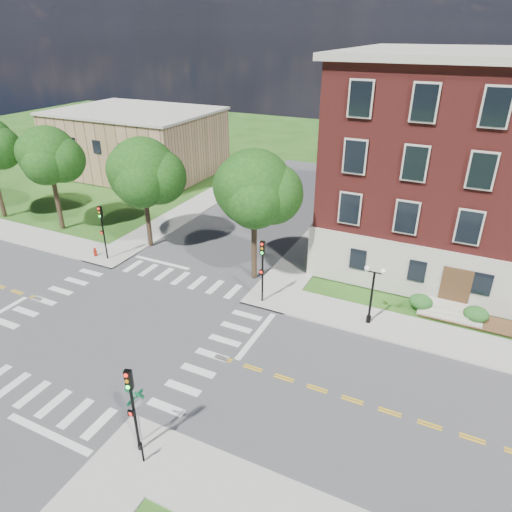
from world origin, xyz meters
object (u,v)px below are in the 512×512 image
at_px(street_sign_pole, 137,406).
at_px(fire_hydrant, 95,252).
at_px(traffic_signal_se, 132,401).
at_px(traffic_signal_ne, 262,264).
at_px(traffic_signal_nw, 102,226).
at_px(push_button_post, 142,451).
at_px(twin_lamp_west, 372,292).

bearing_deg(street_sign_pole, fire_hydrant, 138.75).
xyz_separation_m(traffic_signal_se, traffic_signal_ne, (-0.33, 14.49, 0.00)).
relative_size(traffic_signal_nw, fire_hydrant, 6.40).
height_order(push_button_post, fire_hydrant, push_button_post).
xyz_separation_m(traffic_signal_ne, fire_hydrant, (-16.34, 0.38, -2.72)).
bearing_deg(traffic_signal_se, traffic_signal_ne, 91.29).
distance_m(twin_lamp_west, fire_hydrant, 24.08).
bearing_deg(fire_hydrant, traffic_signal_nw, 1.33).
xyz_separation_m(push_button_post, fire_hydrant, (-17.24, 15.32, -0.33)).
distance_m(traffic_signal_se, street_sign_pole, 1.04).
xyz_separation_m(traffic_signal_nw, street_sign_pole, (15.08, -14.41, -0.88)).
bearing_deg(traffic_signal_nw, push_button_post, -43.96).
height_order(street_sign_pole, fire_hydrant, street_sign_pole).
bearing_deg(traffic_signal_ne, street_sign_pole, -89.78).
relative_size(traffic_signal_se, fire_hydrant, 6.40).
bearing_deg(traffic_signal_ne, fire_hydrant, 178.68).
bearing_deg(traffic_signal_nw, traffic_signal_ne, -1.55).
bearing_deg(street_sign_pole, twin_lamp_west, 62.63).
bearing_deg(traffic_signal_ne, twin_lamp_west, 5.02).
xyz_separation_m(traffic_signal_ne, push_button_post, (0.89, -14.94, -2.39)).
height_order(traffic_signal_ne, twin_lamp_west, traffic_signal_ne).
distance_m(traffic_signal_se, twin_lamp_west, 16.85).
height_order(twin_lamp_west, fire_hydrant, twin_lamp_west).
xyz_separation_m(traffic_signal_ne, twin_lamp_west, (7.65, 0.67, -0.66)).
xyz_separation_m(street_sign_pole, push_button_post, (0.84, -0.94, -1.51)).
distance_m(traffic_signal_ne, twin_lamp_west, 7.71).
height_order(twin_lamp_west, street_sign_pole, twin_lamp_west).
relative_size(push_button_post, fire_hydrant, 1.60).
bearing_deg(street_sign_pole, push_button_post, -48.21).
bearing_deg(twin_lamp_west, traffic_signal_ne, -174.98).
bearing_deg(traffic_signal_se, twin_lamp_west, 64.22).
height_order(traffic_signal_se, traffic_signal_nw, same).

